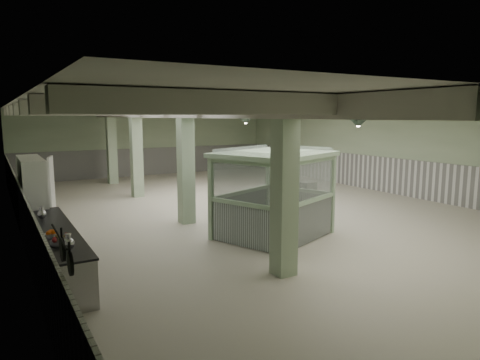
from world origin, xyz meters
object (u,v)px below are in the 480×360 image
prep_counter (55,250)px  guard_booth (274,178)px  walkin_cooler (34,198)px  filing_cabinet (304,203)px

prep_counter → guard_booth: bearing=-1.1°
walkin_cooler → filing_cabinet: bearing=-21.3°
guard_booth → prep_counter: bearing=157.3°
prep_counter → walkin_cooler: (-0.08, 3.26, 0.58)m
prep_counter → filing_cabinet: 7.04m
guard_booth → filing_cabinet: bearing=-0.5°
filing_cabinet → guard_booth: bearing=-163.7°
prep_counter → guard_booth: (5.48, -0.11, 1.14)m
walkin_cooler → filing_cabinet: walkin_cooler is taller
prep_counter → walkin_cooler: size_ratio=2.08×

